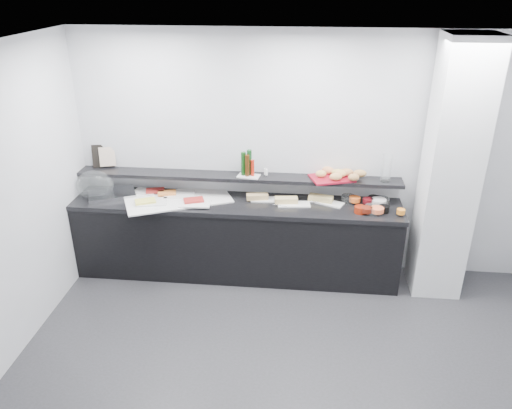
# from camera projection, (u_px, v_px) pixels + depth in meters

# --- Properties ---
(ground) EXTENTS (5.00, 5.00, 0.00)m
(ground) POSITION_uv_depth(u_px,v_px,m) (291.00, 384.00, 4.25)
(ground) COLOR #2D2D30
(ground) RESTS_ON ground
(back_wall) EXTENTS (5.00, 0.02, 2.70)m
(back_wall) POSITION_uv_depth(u_px,v_px,m) (302.00, 156.00, 5.48)
(back_wall) COLOR silver
(back_wall) RESTS_ON ground
(ceiling) EXTENTS (5.00, 5.00, 0.00)m
(ceiling) POSITION_uv_depth(u_px,v_px,m) (304.00, 58.00, 3.11)
(ceiling) COLOR white
(ceiling) RESTS_ON back_wall
(column) EXTENTS (0.50, 0.50, 2.70)m
(column) POSITION_uv_depth(u_px,v_px,m) (450.00, 173.00, 5.03)
(column) COLOR silver
(column) RESTS_ON ground
(buffet_cabinet) EXTENTS (3.60, 0.60, 0.85)m
(buffet_cabinet) POSITION_uv_depth(u_px,v_px,m) (236.00, 240.00, 5.66)
(buffet_cabinet) COLOR black
(buffet_cabinet) RESTS_ON ground
(counter_top) EXTENTS (3.62, 0.62, 0.05)m
(counter_top) POSITION_uv_depth(u_px,v_px,m) (236.00, 204.00, 5.48)
(counter_top) COLOR black
(counter_top) RESTS_ON buffet_cabinet
(wall_shelf) EXTENTS (3.60, 0.25, 0.04)m
(wall_shelf) POSITION_uv_depth(u_px,v_px,m) (238.00, 177.00, 5.53)
(wall_shelf) COLOR black
(wall_shelf) RESTS_ON back_wall
(cloche_base) EXTENTS (0.60, 0.52, 0.04)m
(cloche_base) POSITION_uv_depth(u_px,v_px,m) (112.00, 194.00, 5.62)
(cloche_base) COLOR #A8A9AF
(cloche_base) RESTS_ON counter_top
(cloche_dome) EXTENTS (0.47, 0.37, 0.34)m
(cloche_dome) POSITION_uv_depth(u_px,v_px,m) (95.00, 185.00, 5.58)
(cloche_dome) COLOR white
(cloche_dome) RESTS_ON cloche_base
(linen_runner) EXTENTS (1.26, 0.96, 0.01)m
(linen_runner) POSITION_uv_depth(u_px,v_px,m) (178.00, 199.00, 5.52)
(linen_runner) COLOR silver
(linen_runner) RESTS_ON counter_top
(platter_meat_a) EXTENTS (0.30, 0.24, 0.01)m
(platter_meat_a) POSITION_uv_depth(u_px,v_px,m) (145.00, 191.00, 5.68)
(platter_meat_a) COLOR silver
(platter_meat_a) RESTS_ON linen_runner
(food_meat_a) EXTENTS (0.23, 0.17, 0.02)m
(food_meat_a) POSITION_uv_depth(u_px,v_px,m) (155.00, 190.00, 5.66)
(food_meat_a) COLOR maroon
(food_meat_a) RESTS_ON platter_meat_a
(platter_salmon) EXTENTS (0.37, 0.28, 0.01)m
(platter_salmon) POSITION_uv_depth(u_px,v_px,m) (179.00, 194.00, 5.60)
(platter_salmon) COLOR silver
(platter_salmon) RESTS_ON linen_runner
(food_salmon) EXTENTS (0.23, 0.18, 0.02)m
(food_salmon) POSITION_uv_depth(u_px,v_px,m) (167.00, 193.00, 5.59)
(food_salmon) COLOR orange
(food_salmon) RESTS_ON platter_salmon
(platter_cheese) EXTENTS (0.35, 0.27, 0.01)m
(platter_cheese) POSITION_uv_depth(u_px,v_px,m) (152.00, 202.00, 5.42)
(platter_cheese) COLOR silver
(platter_cheese) RESTS_ON linen_runner
(food_cheese) EXTENTS (0.25, 0.21, 0.02)m
(food_cheese) POSITION_uv_depth(u_px,v_px,m) (145.00, 201.00, 5.39)
(food_cheese) COLOR #E7DE59
(food_cheese) RESTS_ON platter_cheese
(platter_meat_b) EXTENTS (0.34, 0.24, 0.01)m
(platter_meat_b) POSITION_uv_depth(u_px,v_px,m) (195.00, 203.00, 5.38)
(platter_meat_b) COLOR white
(platter_meat_b) RESTS_ON linen_runner
(food_meat_b) EXTENTS (0.24, 0.20, 0.02)m
(food_meat_b) POSITION_uv_depth(u_px,v_px,m) (194.00, 200.00, 5.42)
(food_meat_b) COLOR maroon
(food_meat_b) RESTS_ON platter_meat_b
(sandwich_plate_left) EXTENTS (0.35, 0.16, 0.01)m
(sandwich_plate_left) POSITION_uv_depth(u_px,v_px,m) (267.00, 199.00, 5.51)
(sandwich_plate_left) COLOR white
(sandwich_plate_left) RESTS_ON counter_top
(sandwich_food_left) EXTENTS (0.25, 0.14, 0.06)m
(sandwich_food_left) POSITION_uv_depth(u_px,v_px,m) (257.00, 197.00, 5.49)
(sandwich_food_left) COLOR tan
(sandwich_food_left) RESTS_ON sandwich_plate_left
(tongs_left) EXTENTS (0.16, 0.04, 0.01)m
(tongs_left) POSITION_uv_depth(u_px,v_px,m) (258.00, 200.00, 5.47)
(tongs_left) COLOR silver
(tongs_left) RESTS_ON sandwich_plate_left
(sandwich_plate_mid) EXTENTS (0.36, 0.18, 0.01)m
(sandwich_plate_mid) POSITION_uv_depth(u_px,v_px,m) (294.00, 204.00, 5.40)
(sandwich_plate_mid) COLOR white
(sandwich_plate_mid) RESTS_ON counter_top
(sandwich_food_mid) EXTENTS (0.26, 0.13, 0.06)m
(sandwich_food_mid) POSITION_uv_depth(u_px,v_px,m) (286.00, 200.00, 5.41)
(sandwich_food_mid) COLOR tan
(sandwich_food_mid) RESTS_ON sandwich_plate_mid
(tongs_mid) EXTENTS (0.16, 0.03, 0.01)m
(tongs_mid) POSITION_uv_depth(u_px,v_px,m) (280.00, 205.00, 5.35)
(tongs_mid) COLOR #B9BBC1
(tongs_mid) RESTS_ON sandwich_plate_mid
(sandwich_plate_right) EXTENTS (0.38, 0.28, 0.01)m
(sandwich_plate_right) POSITION_uv_depth(u_px,v_px,m) (327.00, 203.00, 5.44)
(sandwich_plate_right) COLOR white
(sandwich_plate_right) RESTS_ON counter_top
(sandwich_food_right) EXTENTS (0.28, 0.16, 0.06)m
(sandwich_food_right) POSITION_uv_depth(u_px,v_px,m) (321.00, 198.00, 5.45)
(sandwich_food_right) COLOR #D8BD71
(sandwich_food_right) RESTS_ON sandwich_plate_right
(tongs_right) EXTENTS (0.16, 0.01, 0.01)m
(tongs_right) POSITION_uv_depth(u_px,v_px,m) (315.00, 202.00, 5.43)
(tongs_right) COLOR silver
(tongs_right) RESTS_ON sandwich_plate_right
(bowl_glass_fruit) EXTENTS (0.20, 0.20, 0.07)m
(bowl_glass_fruit) POSITION_uv_depth(u_px,v_px,m) (348.00, 199.00, 5.46)
(bowl_glass_fruit) COLOR white
(bowl_glass_fruit) RESTS_ON counter_top
(fill_glass_fruit) EXTENTS (0.12, 0.12, 0.05)m
(fill_glass_fruit) POSITION_uv_depth(u_px,v_px,m) (355.00, 199.00, 5.42)
(fill_glass_fruit) COLOR orange
(fill_glass_fruit) RESTS_ON bowl_glass_fruit
(bowl_black_jam) EXTENTS (0.13, 0.13, 0.07)m
(bowl_black_jam) POSITION_uv_depth(u_px,v_px,m) (374.00, 200.00, 5.45)
(bowl_black_jam) COLOR black
(bowl_black_jam) RESTS_ON counter_top
(fill_black_jam) EXTENTS (0.12, 0.12, 0.05)m
(fill_black_jam) POSITION_uv_depth(u_px,v_px,m) (368.00, 201.00, 5.39)
(fill_black_jam) COLOR #590C12
(fill_black_jam) RESTS_ON bowl_black_jam
(bowl_glass_cream) EXTENTS (0.26, 0.26, 0.07)m
(bowl_glass_cream) POSITION_uv_depth(u_px,v_px,m) (380.00, 201.00, 5.40)
(bowl_glass_cream) COLOR white
(bowl_glass_cream) RESTS_ON counter_top
(fill_glass_cream) EXTENTS (0.20, 0.20, 0.05)m
(fill_glass_cream) POSITION_uv_depth(u_px,v_px,m) (378.00, 201.00, 5.37)
(fill_glass_cream) COLOR silver
(fill_glass_cream) RESTS_ON bowl_glass_cream
(bowl_red_jam) EXTENTS (0.15, 0.15, 0.07)m
(bowl_red_jam) POSITION_uv_depth(u_px,v_px,m) (360.00, 210.00, 5.21)
(bowl_red_jam) COLOR maroon
(bowl_red_jam) RESTS_ON counter_top
(fill_red_jam) EXTENTS (0.13, 0.13, 0.05)m
(fill_red_jam) POSITION_uv_depth(u_px,v_px,m) (367.00, 210.00, 5.19)
(fill_red_jam) COLOR #5A190C
(fill_red_jam) RESTS_ON bowl_red_jam
(bowl_glass_salmon) EXTENTS (0.22, 0.22, 0.07)m
(bowl_glass_salmon) POSITION_uv_depth(u_px,v_px,m) (373.00, 210.00, 5.21)
(bowl_glass_salmon) COLOR white
(bowl_glass_salmon) RESTS_ON counter_top
(fill_glass_salmon) EXTENTS (0.15, 0.15, 0.05)m
(fill_glass_salmon) POSITION_uv_depth(u_px,v_px,m) (377.00, 210.00, 5.18)
(fill_glass_salmon) COLOR #FC6D3D
(fill_glass_salmon) RESTS_ON bowl_glass_salmon
(bowl_black_fruit) EXTENTS (0.14, 0.14, 0.07)m
(bowl_black_fruit) POSITION_uv_depth(u_px,v_px,m) (384.00, 209.00, 5.23)
(bowl_black_fruit) COLOR black
(bowl_black_fruit) RESTS_ON counter_top
(fill_black_fruit) EXTENTS (0.09, 0.09, 0.05)m
(fill_black_fruit) POSITION_uv_depth(u_px,v_px,m) (401.00, 211.00, 5.14)
(fill_black_fruit) COLOR orange
(fill_black_fruit) RESTS_ON bowl_black_fruit
(framed_print) EXTENTS (0.25, 0.13, 0.26)m
(framed_print) POSITION_uv_depth(u_px,v_px,m) (103.00, 156.00, 5.71)
(framed_print) COLOR black
(framed_print) RESTS_ON wall_shelf
(print_art) EXTENTS (0.18, 0.10, 0.22)m
(print_art) POSITION_uv_depth(u_px,v_px,m) (107.00, 157.00, 5.68)
(print_art) COLOR tan
(print_art) RESTS_ON framed_print
(condiment_tray) EXTENTS (0.26, 0.18, 0.01)m
(condiment_tray) POSITION_uv_depth(u_px,v_px,m) (249.00, 176.00, 5.48)
(condiment_tray) COLOR silver
(condiment_tray) RESTS_ON wall_shelf
(bottle_green_a) EXTENTS (0.07, 0.07, 0.26)m
(bottle_green_a) POSITION_uv_depth(u_px,v_px,m) (244.00, 164.00, 5.44)
(bottle_green_a) COLOR #0F360E
(bottle_green_a) RESTS_ON condiment_tray
(bottle_brown) EXTENTS (0.06, 0.06, 0.24)m
(bottle_brown) POSITION_uv_depth(u_px,v_px,m) (247.00, 166.00, 5.42)
(bottle_brown) COLOR #3A1F0A
(bottle_brown) RESTS_ON condiment_tray
(bottle_green_b) EXTENTS (0.07, 0.07, 0.28)m
(bottle_green_b) POSITION_uv_depth(u_px,v_px,m) (249.00, 162.00, 5.45)
(bottle_green_b) COLOR #113E18
(bottle_green_b) RESTS_ON condiment_tray
(bottle_hot) EXTENTS (0.05, 0.05, 0.18)m
(bottle_hot) POSITION_uv_depth(u_px,v_px,m) (253.00, 168.00, 5.44)
(bottle_hot) COLOR red
(bottle_hot) RESTS_ON condiment_tray
(shaker_salt) EXTENTS (0.03, 0.03, 0.07)m
(shaker_salt) POSITION_uv_depth(u_px,v_px,m) (265.00, 172.00, 5.49)
(shaker_salt) COLOR white
(shaker_salt) RESTS_ON condiment_tray
(shaker_pepper) EXTENTS (0.04, 0.04, 0.07)m
(shaker_pepper) POSITION_uv_depth(u_px,v_px,m) (266.00, 172.00, 5.47)
(shaker_pepper) COLOR white
(shaker_pepper) RESTS_ON condiment_tray
(bread_tray) EXTENTS (0.52, 0.44, 0.02)m
(bread_tray) POSITION_uv_depth(u_px,v_px,m) (332.00, 178.00, 5.41)
(bread_tray) COLOR maroon
(bread_tray) RESTS_ON wall_shelf
(bread_roll_nw) EXTENTS (0.16, 0.13, 0.08)m
(bread_roll_nw) POSITION_uv_depth(u_px,v_px,m) (328.00, 170.00, 5.48)
(bread_roll_nw) COLOR #D28450
(bread_roll_nw) RESTS_ON bread_tray
(bread_roll_n) EXTENTS (0.17, 0.12, 0.08)m
(bread_roll_n) POSITION_uv_depth(u_px,v_px,m) (346.00, 172.00, 5.43)
(bread_roll_n) COLOR #BB7C47
(bread_roll_n) RESTS_ON bread_tray
(bread_roll_ne) EXTENTS (0.15, 0.09, 0.08)m
(bread_roll_ne) POSITION_uv_depth(u_px,v_px,m) (360.00, 173.00, 5.40)
(bread_roll_ne) COLOR #B17F43
(bread_roll_ne) RESTS_ON bread_tray
(bread_roll_sw) EXTENTS (0.12, 0.08, 0.08)m
(bread_roll_sw) POSITION_uv_depth(u_px,v_px,m) (321.00, 174.00, 5.39)
(bread_roll_sw) COLOR tan
(bread_roll_sw) RESTS_ON bread_tray
(bread_roll_s) EXTENTS (0.15, 0.11, 0.08)m
(bread_roll_s) POSITION_uv_depth(u_px,v_px,m) (336.00, 177.00, 5.31)
(bread_roll_s) COLOR tan
(bread_roll_s) RESTS_ON bread_tray
(bread_roll_se) EXTENTS (0.13, 0.10, 0.08)m
(bread_roll_se) POSITION_uv_depth(u_px,v_px,m) (354.00, 177.00, 5.30)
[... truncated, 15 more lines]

